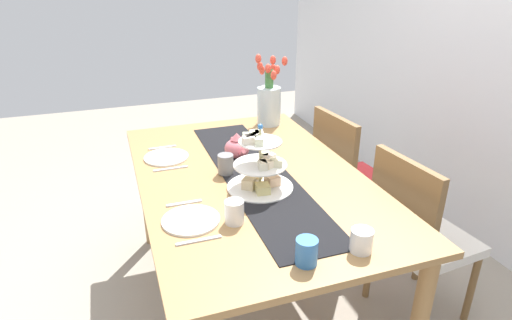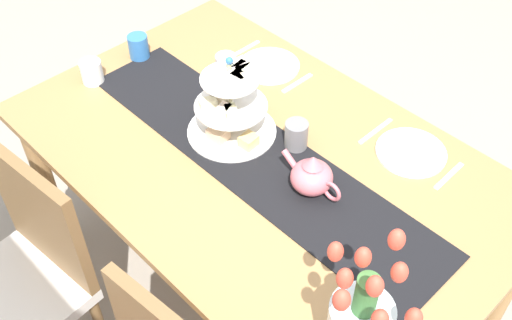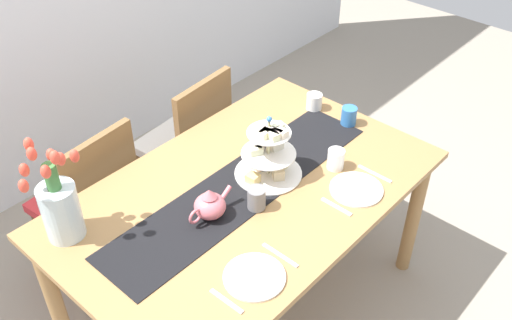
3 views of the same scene
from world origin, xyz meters
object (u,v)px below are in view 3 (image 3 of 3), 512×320
(chair_right, at_px, (190,139))
(knife_left, at_px, (280,255))
(tiered_cake_stand, at_px, (269,155))
(fork_left, at_px, (226,301))
(chair_left, at_px, (91,198))
(mug_grey, at_px, (257,198))
(cream_jug, at_px, (314,102))
(dinner_plate_right, at_px, (356,189))
(dinner_plate_left, at_px, (254,277))
(dining_table, at_px, (247,207))
(knife_right, at_px, (375,174))
(mug_orange, at_px, (349,116))
(teapot, at_px, (210,205))
(tulip_vase, at_px, (59,205))
(mug_white_text, at_px, (336,159))
(fork_right, at_px, (336,207))

(chair_right, height_order, knife_left, chair_right)
(tiered_cake_stand, relative_size, fork_left, 2.03)
(chair_left, height_order, mug_grey, chair_left)
(chair_left, relative_size, cream_jug, 10.71)
(dinner_plate_right, bearing_deg, dinner_plate_left, 180.00)
(mug_grey, bearing_deg, dining_table, 62.90)
(knife_left, relative_size, dinner_plate_right, 0.74)
(knife_right, distance_m, mug_orange, 0.40)
(chair_left, relative_size, knife_left, 5.35)
(mug_orange, bearing_deg, teapot, 177.78)
(tiered_cake_stand, distance_m, tulip_vase, 0.88)
(tiered_cake_stand, bearing_deg, mug_orange, -3.69)
(dinner_plate_left, bearing_deg, mug_white_text, 12.56)
(knife_left, relative_size, fork_right, 1.13)
(dinner_plate_right, xyz_separation_m, fork_right, (-0.14, 0.00, -0.00))
(chair_right, distance_m, dinner_plate_right, 1.13)
(fork_left, bearing_deg, knife_left, 0.00)
(cream_jug, bearing_deg, knife_right, -114.79)
(fork_left, bearing_deg, dinner_plate_right, 0.00)
(fork_right, xyz_separation_m, knife_right, (0.29, 0.00, 0.00))
(knife_left, bearing_deg, dinner_plate_right, 0.00)
(mug_white_text, distance_m, mug_orange, 0.36)
(chair_right, distance_m, mug_orange, 0.92)
(chair_right, bearing_deg, dining_table, -114.38)
(mug_grey, bearing_deg, mug_white_text, -11.12)
(cream_jug, bearing_deg, mug_white_text, -131.26)
(dinner_plate_left, height_order, fork_left, dinner_plate_left)
(dinner_plate_left, bearing_deg, mug_orange, 16.82)
(chair_left, distance_m, fork_right, 1.24)
(fork_left, height_order, knife_left, same)
(dinner_plate_right, height_order, mug_orange, mug_orange)
(dining_table, distance_m, dinner_plate_right, 0.48)
(knife_right, bearing_deg, mug_grey, 154.44)
(chair_left, height_order, tiered_cake_stand, tiered_cake_stand)
(cream_jug, distance_m, knife_right, 0.58)
(chair_left, distance_m, fork_left, 1.14)
(dinner_plate_right, bearing_deg, fork_right, 180.00)
(dining_table, distance_m, knife_left, 0.41)
(tulip_vase, relative_size, knife_right, 2.62)
(teapot, xyz_separation_m, dinner_plate_right, (0.53, -0.35, -0.05))
(chair_left, relative_size, dinner_plate_right, 3.96)
(chair_right, relative_size, tulip_vase, 2.04)
(cream_jug, xyz_separation_m, mug_white_text, (-0.32, -0.37, 0.01))
(fork_right, bearing_deg, mug_grey, 132.28)
(mug_white_text, bearing_deg, dinner_plate_right, -112.42)
(dining_table, xyz_separation_m, tiered_cake_stand, (0.14, 0.00, 0.21))
(dinner_plate_left, xyz_separation_m, mug_orange, (1.04, 0.32, 0.04))
(knife_left, relative_size, knife_right, 1.00)
(chair_left, xyz_separation_m, chair_right, (0.67, -0.00, 0.00))
(tiered_cake_stand, xyz_separation_m, mug_grey, (-0.20, -0.11, -0.06))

